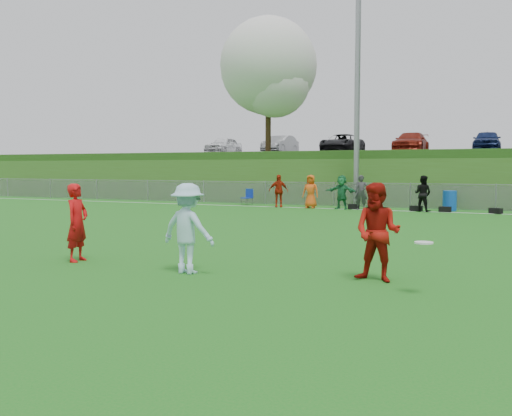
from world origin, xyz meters
The scene contains 16 objects.
ground centered at (0.00, 0.00, 0.00)m, with size 120.00×120.00×0.00m, color #166C19.
sideline_far centered at (0.00, 18.00, 0.01)m, with size 60.00×0.10×0.01m, color white.
fence centered at (0.00, 20.00, 0.65)m, with size 58.00×0.06×1.30m.
light_pole centered at (-3.00, 20.80, 6.71)m, with size 1.20×0.40×12.15m.
berm centered at (0.00, 31.00, 1.50)m, with size 120.00×18.00×3.00m, color #295116.
parking_lot centered at (0.00, 33.00, 3.05)m, with size 120.00×12.00×0.10m, color black.
tree_white_flowering centered at (-9.84, 24.92, 8.32)m, with size 6.30×6.30×8.78m.
car_row centered at (-1.17, 32.00, 3.82)m, with size 32.04×5.18×1.44m.
spectator_row centered at (-2.92, 18.00, 0.85)m, with size 8.32×0.85×1.69m.
gear_bags centered at (1.04, 18.10, 0.13)m, with size 7.08×0.52×0.26m.
player_red_left centered at (-3.94, 0.32, 0.86)m, with size 0.63×0.41×1.73m, color red.
player_red_center centered at (2.60, 0.87, 0.90)m, with size 0.88×0.68×1.81m, color #A2120B.
player_blue centered at (-0.97, 0.13, 0.89)m, with size 1.15×0.66×1.78m, color #AEDBF1.
frisbee centered at (3.53, 0.04, 0.87)m, with size 0.30×0.30×0.03m.
recycling_bin centered at (2.01, 19.00, 0.48)m, with size 0.64×0.64×0.97m, color #104AB2.
camp_chair centered at (-8.54, 18.73, 0.26)m, with size 0.59×0.59×0.89m.
Camera 1 is at (4.87, -9.43, 2.09)m, focal length 40.00 mm.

